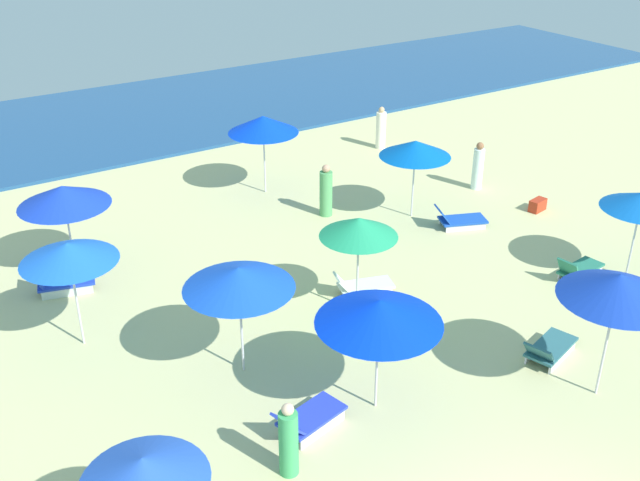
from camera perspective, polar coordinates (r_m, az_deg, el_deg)
The scene contains 21 objects.
ocean at distance 31.71m, azimuth -18.08°, elevation 8.32°, with size 60.00×10.26×0.12m, color navy.
umbrella_0 at distance 14.97m, azimuth 21.93°, elevation -3.29°, with size 2.22×2.22×2.76m.
lounge_chair_0_0 at distance 16.83m, azimuth 17.18°, elevation -7.97°, with size 1.61×1.03×0.66m.
umbrella_1 at distance 13.76m, azimuth 4.57°, elevation -5.48°, with size 2.41×2.41×2.44m.
lounge_chair_1_0 at distance 14.30m, azimuth -0.92°, elevation -13.52°, with size 1.56×0.97×0.65m.
lounge_chair_2_0 at distance 20.19m, azimuth 19.23°, elevation -2.11°, with size 1.50×0.76×0.69m.
umbrella_3 at distance 10.78m, azimuth -13.41°, elevation -16.74°, with size 1.81×1.81×2.45m.
umbrella_4 at distance 21.83m, azimuth 7.33°, elevation 7.02°, with size 2.10×2.10×2.40m.
lounge_chair_4_0 at distance 22.08m, azimuth 10.61°, elevation 1.59°, with size 1.62×1.16×0.66m.
umbrella_5 at distance 19.55m, azimuth -19.11°, elevation 3.27°, with size 2.30×2.30×2.43m.
lounge_chair_5_0 at distance 19.50m, azimuth -19.21°, elevation -3.08°, with size 1.55×0.94×0.74m.
umbrella_6 at distance 23.41m, azimuth -4.39°, elevation 8.88°, with size 2.22×2.22×2.55m.
umbrella_7 at distance 16.37m, azimuth -18.77°, elevation -0.86°, with size 2.06×2.06×2.51m.
umbrella_8 at distance 16.72m, azimuth 2.99°, elevation 1.03°, with size 1.81×1.81×2.47m.
lounge_chair_8_0 at distance 18.42m, azimuth 3.24°, elevation -3.48°, with size 1.57×0.99×0.58m.
umbrella_9 at distance 14.77m, azimuth -6.28°, elevation -2.88°, with size 2.26×2.26×2.47m.
beachgoer_0 at distance 13.22m, azimuth -2.43°, elevation -15.16°, with size 0.41×0.41×1.51m.
beachgoer_3 at distance 22.25m, azimuth 0.46°, elevation 3.74°, with size 0.54×0.54×1.62m.
beachgoer_4 at distance 24.68m, azimuth 12.03°, elevation 5.52°, with size 0.39×0.39×1.59m.
beachgoer_5 at distance 27.86m, azimuth 4.70°, elevation 8.51°, with size 0.52×0.52×1.58m.
cooler_box_0 at distance 23.72m, azimuth 16.37°, elevation 2.63°, with size 0.57×0.31×0.37m, color red.
Camera 1 is at (-7.09, -4.53, 9.59)m, focal length 41.68 mm.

